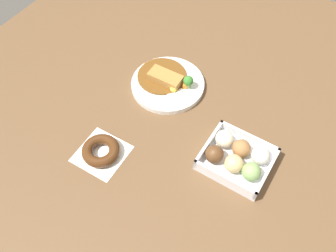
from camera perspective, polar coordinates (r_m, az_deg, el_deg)
name	(u,v)px	position (r m, az deg, el deg)	size (l,w,h in m)	color
ground_plane	(188,119)	(1.08, 3.14, 1.13)	(1.60, 1.60, 0.00)	brown
curry_plate	(168,83)	(1.15, -0.07, 6.86)	(0.23, 0.23, 0.06)	white
donut_box	(237,157)	(0.99, 10.87, -4.88)	(0.18, 0.16, 0.06)	white
chocolate_ring_donut	(101,151)	(1.02, -10.58, -3.89)	(0.14, 0.14, 0.03)	white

